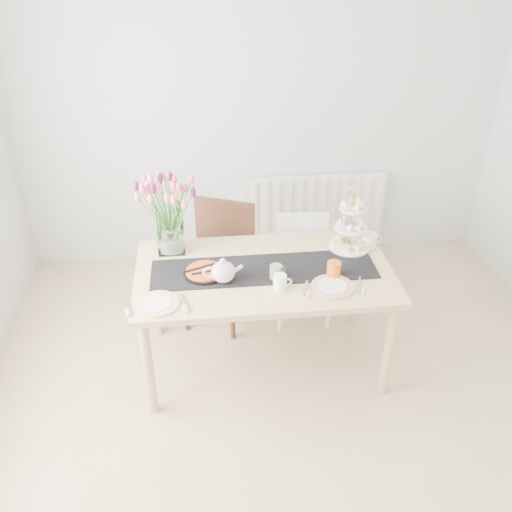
{
  "coord_description": "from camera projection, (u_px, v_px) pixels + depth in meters",
  "views": [
    {
      "loc": [
        -0.5,
        -2.03,
        2.59
      ],
      "look_at": [
        -0.2,
        0.73,
        0.89
      ],
      "focal_mm": 38.0,
      "sensor_mm": 36.0,
      "label": 1
    }
  ],
  "objects": [
    {
      "name": "plate_left",
      "position": [
        157.0,
        304.0,
        3.06
      ],
      "size": [
        0.31,
        0.31,
        0.01
      ],
      "primitive_type": "cylinder",
      "rotation": [
        0.0,
        0.0,
        0.29
      ],
      "color": "white",
      "rests_on": "dining_table"
    },
    {
      "name": "plate_right",
      "position": [
        333.0,
        287.0,
        3.21
      ],
      "size": [
        0.32,
        0.32,
        0.01
      ],
      "primitive_type": "cylinder",
      "rotation": [
        0.0,
        0.0,
        -0.31
      ],
      "color": "silver",
      "rests_on": "dining_table"
    },
    {
      "name": "cream_jug",
      "position": [
        370.0,
        240.0,
        3.6
      ],
      "size": [
        0.09,
        0.09,
        0.09
      ],
      "primitive_type": "cylinder",
      "rotation": [
        0.0,
        0.0,
        0.01
      ],
      "color": "white",
      "rests_on": "dining_table"
    },
    {
      "name": "teapot",
      "position": [
        223.0,
        272.0,
        3.23
      ],
      "size": [
        0.24,
        0.2,
        0.15
      ],
      "primitive_type": null,
      "rotation": [
        0.0,
        0.0,
        0.03
      ],
      "color": "silver",
      "rests_on": "dining_table"
    },
    {
      "name": "mug_orange",
      "position": [
        334.0,
        270.0,
        3.29
      ],
      "size": [
        0.12,
        0.12,
        0.1
      ],
      "primitive_type": "cylinder",
      "rotation": [
        0.0,
        0.0,
        0.72
      ],
      "color": "orange",
      "rests_on": "dining_table"
    },
    {
      "name": "tulip_vase",
      "position": [
        168.0,
        203.0,
        3.4
      ],
      "size": [
        0.63,
        0.63,
        0.54
      ],
      "rotation": [
        0.0,
        0.0,
        0.39
      ],
      "color": "silver",
      "rests_on": "dining_table"
    },
    {
      "name": "room_shell",
      "position": [
        317.0,
        259.0,
        2.44
      ],
      "size": [
        4.5,
        4.5,
        4.5
      ],
      "color": "tan",
      "rests_on": "ground"
    },
    {
      "name": "mug_white",
      "position": [
        280.0,
        282.0,
        3.17
      ],
      "size": [
        0.08,
        0.08,
        0.1
      ],
      "primitive_type": "cylinder",
      "rotation": [
        0.0,
        0.0,
        -0.0
      ],
      "color": "white",
      "rests_on": "dining_table"
    },
    {
      "name": "chair_brown",
      "position": [
        220.0,
        254.0,
        3.96
      ],
      "size": [
        0.59,
        0.59,
        0.91
      ],
      "rotation": [
        0.0,
        0.0,
        -0.4
      ],
      "color": "#382114",
      "rests_on": "ground"
    },
    {
      "name": "table_runner",
      "position": [
        264.0,
        269.0,
        3.38
      ],
      "size": [
        1.4,
        0.35,
        0.01
      ],
      "primitive_type": "cube",
      "color": "black",
      "rests_on": "dining_table"
    },
    {
      "name": "mug_grey",
      "position": [
        276.0,
        272.0,
        3.27
      ],
      "size": [
        0.1,
        0.1,
        0.09
      ],
      "primitive_type": "cylinder",
      "rotation": [
        0.0,
        0.0,
        0.5
      ],
      "color": "gray",
      "rests_on": "dining_table"
    },
    {
      "name": "dining_table",
      "position": [
        264.0,
        280.0,
        3.42
      ],
      "size": [
        1.6,
        0.9,
        0.75
      ],
      "color": "tan",
      "rests_on": "ground"
    },
    {
      "name": "cake_stand",
      "position": [
        350.0,
        233.0,
        3.55
      ],
      "size": [
        0.27,
        0.27,
        0.4
      ],
      "rotation": [
        0.0,
        0.0,
        0.31
      ],
      "color": "gold",
      "rests_on": "dining_table"
    },
    {
      "name": "tart_tin",
      "position": [
        205.0,
        272.0,
        3.32
      ],
      "size": [
        0.26,
        0.26,
        0.03
      ],
      "rotation": [
        0.0,
        0.0,
        -0.04
      ],
      "color": "black",
      "rests_on": "dining_table"
    },
    {
      "name": "chair_white",
      "position": [
        302.0,
        260.0,
        4.05
      ],
      "size": [
        0.42,
        0.42,
        0.78
      ],
      "rotation": [
        0.0,
        0.0,
        -0.06
      ],
      "color": "white",
      "rests_on": "ground"
    },
    {
      "name": "radiator",
      "position": [
        316.0,
        208.0,
        4.79
      ],
      "size": [
        1.2,
        0.08,
        0.6
      ],
      "primitive_type": "cube",
      "color": "white",
      "rests_on": "room_shell"
    }
  ]
}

